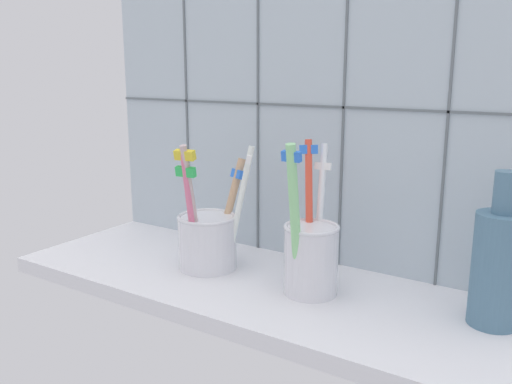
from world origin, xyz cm
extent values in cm
cube|color=silver|center=(0.00, 0.00, 1.00)|extent=(64.00, 22.00, 2.00)
cube|color=#B2C1CC|center=(0.00, 12.00, 22.50)|extent=(64.00, 2.00, 45.00)
cube|color=slate|center=(-19.20, 10.90, 22.50)|extent=(0.30, 0.20, 45.00)
cube|color=slate|center=(-6.40, 10.90, 22.50)|extent=(0.30, 0.20, 45.00)
cube|color=slate|center=(6.40, 10.90, 22.50)|extent=(0.30, 0.20, 45.00)
cube|color=slate|center=(19.20, 10.90, 22.50)|extent=(0.30, 0.20, 45.00)
cube|color=slate|center=(0.00, 10.90, 22.85)|extent=(64.00, 0.20, 0.30)
cylinder|color=white|center=(-7.58, 0.60, 5.44)|extent=(7.57, 7.57, 6.87)
torus|color=silver|center=(-7.58, 0.60, 8.87)|extent=(7.70, 7.70, 0.50)
cylinder|color=tan|center=(-6.37, 3.72, 9.20)|extent=(3.04, 5.21, 13.90)
cube|color=blue|center=(-5.80, 5.01, 14.01)|extent=(2.44, 1.79, 1.29)
cylinder|color=pink|center=(-7.66, -2.52, 10.06)|extent=(1.10, 3.24, 15.45)
cube|color=green|center=(-7.58, -3.31, 15.47)|extent=(2.67, 1.13, 1.29)
cylinder|color=white|center=(-3.50, 1.99, 10.32)|extent=(3.83, 2.81, 16.00)
cube|color=white|center=(-2.43, 2.66, 16.67)|extent=(1.65, 1.97, 1.14)
cylinder|color=beige|center=(-7.62, -2.12, 10.57)|extent=(1.46, 4.57, 16.53)
cube|color=yellow|center=(-7.41, -3.60, 17.55)|extent=(2.71, 1.45, 1.32)
cylinder|color=silver|center=(7.58, 0.60, 6.00)|extent=(6.27, 6.27, 7.99)
torus|color=silver|center=(7.58, 0.60, 9.99)|extent=(6.45, 6.45, 0.50)
cylinder|color=#F04C35|center=(6.21, 2.55, 10.95)|extent=(3.18, 3.83, 17.26)
cube|color=blue|center=(5.38, 3.65, 18.36)|extent=(2.17, 1.91, 1.14)
cylinder|color=#92DA91|center=(7.18, -2.59, 11.21)|extent=(1.21, 3.80, 17.79)
cube|color=blue|center=(7.21, -3.69, 18.70)|extent=(2.15, 0.89, 1.17)
cylinder|color=white|center=(7.02, 3.71, 10.70)|extent=(1.47, 3.65, 16.73)
cube|color=white|center=(6.85, 4.60, 16.37)|extent=(2.03, 1.10, 0.95)
cylinder|color=slate|center=(26.90, 3.69, 7.87)|extent=(4.96, 4.96, 11.74)
cylinder|color=slate|center=(26.90, 3.69, 15.87)|extent=(2.18, 2.18, 4.26)
camera|label=1|loc=(34.68, -52.62, 27.77)|focal=38.14mm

